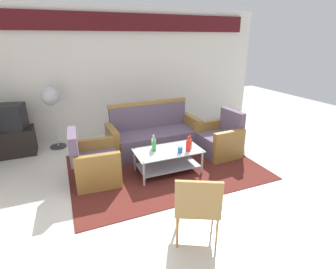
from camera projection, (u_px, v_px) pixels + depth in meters
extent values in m
plane|color=beige|center=(190.00, 193.00, 3.81)|extent=(14.00, 14.00, 0.00)
cube|color=silver|center=(131.00, 73.00, 5.96)|extent=(6.52, 0.12, 2.80)
cube|color=#4C1419|center=(129.00, 22.00, 5.50)|extent=(5.76, 0.08, 0.36)
cube|color=#511E19|center=(165.00, 167.00, 4.58)|extent=(3.21, 2.28, 0.01)
cube|color=#5B4C60|center=(155.00, 141.00, 5.12)|extent=(1.62, 0.75, 0.42)
cube|color=#5B4C60|center=(149.00, 116.00, 5.24)|extent=(1.60, 0.19, 0.48)
cube|color=olive|center=(192.00, 131.00, 5.42)|extent=(0.14, 0.70, 0.62)
cube|color=olive|center=(113.00, 144.00, 4.76)|extent=(0.14, 0.70, 0.62)
cube|color=olive|center=(148.00, 103.00, 5.14)|extent=(1.64, 0.15, 0.06)
cube|color=#5B4C60|center=(98.00, 168.00, 4.09)|extent=(0.69, 0.64, 0.40)
cube|color=#5B4C60|center=(74.00, 146.00, 3.85)|extent=(0.16, 0.61, 0.45)
cube|color=olive|center=(95.00, 155.00, 4.35)|extent=(0.66, 0.14, 0.58)
cube|color=olive|center=(99.00, 173.00, 3.77)|extent=(0.66, 0.14, 0.58)
cube|color=#5B4C60|center=(218.00, 144.00, 5.01)|extent=(0.69, 0.64, 0.40)
cube|color=#5B4C60|center=(232.00, 121.00, 4.99)|extent=(0.16, 0.61, 0.45)
cube|color=olive|center=(229.00, 146.00, 4.70)|extent=(0.66, 0.14, 0.58)
cube|color=olive|center=(208.00, 135.00, 5.25)|extent=(0.66, 0.14, 0.58)
cube|color=silver|center=(168.00, 151.00, 4.27)|extent=(1.10, 0.60, 0.02)
cube|color=#9E9EA5|center=(168.00, 165.00, 4.36)|extent=(1.00, 0.52, 0.02)
cylinder|color=#9E9EA5|center=(134.00, 160.00, 4.37)|extent=(0.04, 0.04, 0.40)
cylinder|color=#9E9EA5|center=(188.00, 150.00, 4.74)|extent=(0.04, 0.04, 0.40)
cylinder|color=#9E9EA5|center=(144.00, 174.00, 3.92)|extent=(0.04, 0.04, 0.40)
cylinder|color=#9E9EA5|center=(202.00, 162.00, 4.30)|extent=(0.04, 0.04, 0.40)
cylinder|color=#2D8C38|center=(154.00, 146.00, 4.21)|extent=(0.06, 0.06, 0.16)
cylinder|color=#2D8C38|center=(154.00, 140.00, 4.17)|extent=(0.02, 0.02, 0.07)
cylinder|color=silver|center=(154.00, 144.00, 4.29)|extent=(0.07, 0.07, 0.17)
cylinder|color=silver|center=(153.00, 137.00, 4.25)|extent=(0.03, 0.03, 0.07)
cylinder|color=brown|center=(190.00, 144.00, 4.31)|extent=(0.07, 0.07, 0.17)
cylinder|color=brown|center=(190.00, 137.00, 4.27)|extent=(0.03, 0.03, 0.07)
cylinder|color=red|center=(188.00, 146.00, 4.20)|extent=(0.08, 0.08, 0.18)
cylinder|color=red|center=(188.00, 139.00, 4.15)|extent=(0.03, 0.03, 0.08)
cylinder|color=#2659A5|center=(180.00, 150.00, 4.16)|extent=(0.08, 0.08, 0.10)
cube|color=black|center=(12.00, 142.00, 4.99)|extent=(0.80, 0.50, 0.52)
cube|color=black|center=(7.00, 117.00, 4.81)|extent=(0.67, 0.54, 0.48)
cube|color=black|center=(11.00, 114.00, 5.02)|extent=(0.50, 0.10, 0.36)
cylinder|color=#2D2D33|center=(59.00, 146.00, 5.41)|extent=(0.32, 0.32, 0.03)
cylinder|color=#B2B2B7|center=(55.00, 124.00, 5.24)|extent=(0.03, 0.03, 0.95)
sphere|color=#B2B2B7|center=(50.00, 96.00, 5.03)|extent=(0.36, 0.36, 0.36)
cube|color=#AD844C|center=(197.00, 204.00, 2.86)|extent=(0.65, 0.65, 0.04)
cube|color=#AD844C|center=(199.00, 199.00, 2.58)|extent=(0.44, 0.26, 0.40)
cylinder|color=#AD844C|center=(179.00, 207.00, 3.15)|extent=(0.03, 0.03, 0.42)
cylinder|color=#AD844C|center=(213.00, 209.00, 3.12)|extent=(0.03, 0.03, 0.42)
cylinder|color=#AD844C|center=(177.00, 231.00, 2.76)|extent=(0.03, 0.03, 0.42)
cylinder|color=#AD844C|center=(217.00, 233.00, 2.73)|extent=(0.03, 0.03, 0.42)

